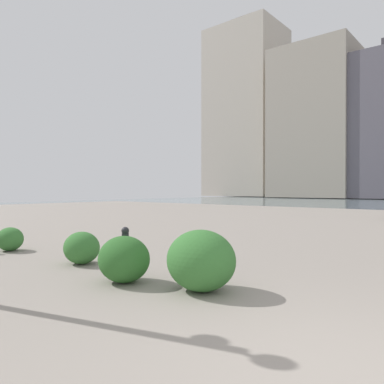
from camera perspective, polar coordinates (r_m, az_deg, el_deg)
name	(u,v)px	position (r m, az deg, el deg)	size (l,w,h in m)	color
building_annex	(314,123)	(72.98, 18.73, 10.24)	(14.70, 11.01, 27.89)	#9E9384
building_highrise	(246,113)	(85.71, 8.56, 12.28)	(15.88, 13.18, 40.25)	#B2A899
bollard_near	(125,251)	(6.32, -10.48, -9.20)	(0.13, 0.13, 0.87)	#232328
shrub_low	(124,259)	(6.05, -10.68, -10.37)	(0.89, 0.80, 0.75)	#2D6628
shrub_round	(82,248)	(7.72, -17.01, -8.41)	(0.77, 0.69, 0.65)	#387533
shrub_wide	(201,260)	(5.45, 1.43, -10.73)	(1.07, 0.96, 0.91)	#387533
shrub_tall	(10,239)	(9.97, -26.78, -6.64)	(0.68, 0.61, 0.58)	#387533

